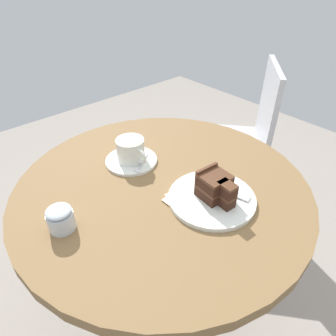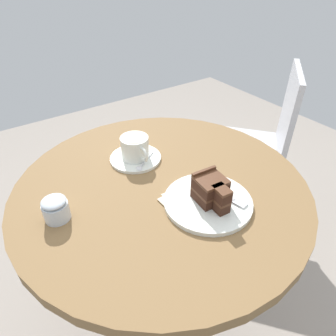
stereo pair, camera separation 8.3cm
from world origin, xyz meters
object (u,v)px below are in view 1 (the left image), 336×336
object	(u,v)px
coffee_cup	(131,149)
cafe_chair	(244,134)
teaspoon	(141,165)
fork	(231,192)
sugar_pot	(60,218)
cake_slice	(216,187)
saucer	(131,161)
napkin	(196,200)
cake_plate	(212,198)

from	to	relation	value
coffee_cup	cafe_chair	xyz separation A→B (m)	(-0.09, 0.75, -0.27)
teaspoon	fork	xyz separation A→B (m)	(0.26, 0.10, 0.00)
sugar_pot	fork	bearing A→B (deg)	63.26
teaspoon	cafe_chair	bearing A→B (deg)	157.51
teaspoon	cake_slice	xyz separation A→B (m)	(0.24, 0.05, 0.03)
saucer	coffee_cup	size ratio (longest dim) A/B	1.37
cake_slice	napkin	size ratio (longest dim) A/B	0.70
cake_plate	fork	size ratio (longest dim) A/B	1.65
fork	saucer	bearing A→B (deg)	-174.57
coffee_cup	cake_slice	xyz separation A→B (m)	(0.29, 0.05, 0.00)
cake_plate	napkin	world-z (taller)	cake_plate
napkin	fork	bearing A→B (deg)	57.78
cake_slice	teaspoon	bearing A→B (deg)	-167.44
saucer	cake_plate	world-z (taller)	cake_plate
saucer	coffee_cup	bearing A→B (deg)	59.46
fork	sugar_pot	bearing A→B (deg)	-129.56
teaspoon	fork	bearing A→B (deg)	77.84
cake_plate	napkin	size ratio (longest dim) A/B	1.53
fork	coffee_cup	bearing A→B (deg)	-175.07
cake_slice	sugar_pot	xyz separation A→B (m)	(-0.17, -0.34, -0.01)
teaspoon	cafe_chair	xyz separation A→B (m)	(-0.14, 0.75, -0.23)
teaspoon	napkin	xyz separation A→B (m)	(0.21, 0.02, -0.01)
cake_slice	napkin	distance (m)	0.06
cake_plate	teaspoon	bearing A→B (deg)	-167.90
sugar_pot	saucer	bearing A→B (deg)	112.06
saucer	teaspoon	distance (m)	0.05
cake_plate	cake_slice	distance (m)	0.04
fork	cafe_chair	size ratio (longest dim) A/B	0.16
cake_slice	cake_plate	bearing A→B (deg)	-149.18
coffee_cup	teaspoon	distance (m)	0.06
saucer	napkin	xyz separation A→B (m)	(0.26, 0.02, -0.00)
coffee_cup	napkin	size ratio (longest dim) A/B	0.77
saucer	cake_slice	world-z (taller)	cake_slice
cake_slice	cafe_chair	xyz separation A→B (m)	(-0.38, 0.70, -0.27)
saucer	coffee_cup	distance (m)	0.04
cafe_chair	sugar_pot	xyz separation A→B (m)	(0.21, -1.04, 0.25)
fork	teaspoon	bearing A→B (deg)	-172.07
teaspoon	cake_slice	distance (m)	0.25
saucer	coffee_cup	xyz separation A→B (m)	(0.00, 0.00, 0.04)
napkin	cafe_chair	size ratio (longest dim) A/B	0.17
teaspoon	cake_plate	size ratio (longest dim) A/B	0.39
saucer	sugar_pot	distance (m)	0.31
napkin	teaspoon	bearing A→B (deg)	-174.64
cake_slice	napkin	xyz separation A→B (m)	(-0.03, -0.03, -0.04)
saucer	cafe_chair	bearing A→B (deg)	96.99
saucer	cake_slice	size ratio (longest dim) A/B	1.53
cake_plate	cake_slice	xyz separation A→B (m)	(0.01, 0.00, 0.04)
saucer	sugar_pot	xyz separation A→B (m)	(0.11, -0.28, 0.03)
coffee_cup	napkin	distance (m)	0.26
cafe_chair	sugar_pot	size ratio (longest dim) A/B	13.97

